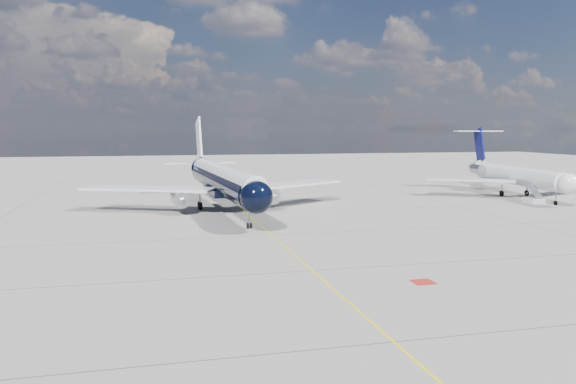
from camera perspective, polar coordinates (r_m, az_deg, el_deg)
name	(u,v)px	position (r m, az deg, el deg)	size (l,w,h in m)	color
ground	(241,209)	(77.35, -4.80, -1.69)	(320.00, 320.00, 0.00)	gray
taxiway_centerline	(247,214)	(72.46, -4.18, -2.23)	(0.16, 160.00, 0.01)	yellow
red_marking	(423,282)	(41.70, 13.57, -8.88)	(1.60, 1.60, 0.01)	maroon
main_airliner	(221,179)	(77.20, -6.81, 1.29)	(36.90, 45.00, 12.99)	black
regional_jet	(512,174)	(99.30, 21.77, 1.72)	(28.61, 33.06, 11.20)	silver
boarding_stair	(534,199)	(90.24, 23.69, -0.70)	(2.23, 2.74, 2.93)	silver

